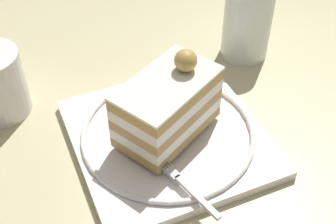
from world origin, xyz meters
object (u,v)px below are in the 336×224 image
dessert_plate (168,136)px  fork (181,182)px  cake_slice (168,106)px  drink_glass_near (247,24)px

dessert_plate → fork: bearing=-24.1°
cake_slice → drink_glass_near: bearing=113.4°
cake_slice → fork: 0.09m
dessert_plate → cake_slice: bearing=158.4°
cake_slice → dessert_plate: bearing=-21.6°
dessert_plate → drink_glass_near: size_ratio=2.31×
dessert_plate → fork: size_ratio=2.31×
dessert_plate → drink_glass_near: bearing=113.8°
cake_slice → fork: size_ratio=1.23×
fork → drink_glass_near: 0.28m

